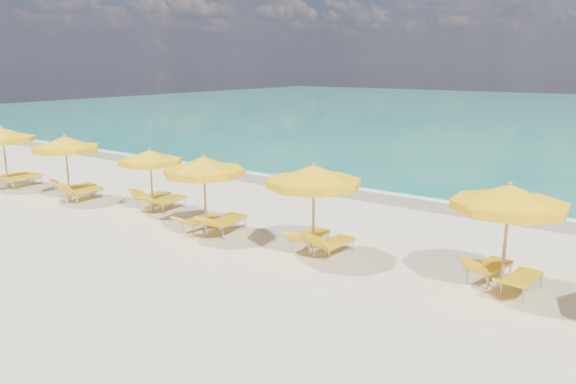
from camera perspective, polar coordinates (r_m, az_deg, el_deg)
The scene contains 23 objects.
ground_plane at distance 16.78m, azimuth -3.03°, elevation -4.94°, with size 120.00×120.00×0.00m, color beige.
ocean at distance 61.41m, azimuth 26.70°, elevation 6.88°, with size 120.00×80.00×0.30m, color #14715C.
wet_sand_band at distance 22.78m, azimuth 8.77°, elevation -0.22°, with size 120.00×2.60×0.01m, color tan.
foam_line at distance 23.48m, azimuth 9.68°, elevation 0.14°, with size 120.00×1.20×0.03m, color white.
whitecap_near at distance 33.88m, azimuth 7.28°, elevation 4.19°, with size 14.00×0.36×0.05m, color white.
umbrella_0 at distance 26.29m, azimuth -27.01°, elevation 5.16°, with size 3.35×3.35×2.59m.
umbrella_1 at distance 22.77m, azimuth -21.70°, elevation 4.51°, with size 3.04×3.04×2.53m.
umbrella_2 at distance 20.20m, azimuth -13.83°, elevation 3.40°, with size 2.66×2.66×2.25m.
umbrella_3 at distance 16.95m, azimuth -8.54°, elevation 2.56°, with size 2.90×2.90×2.50m.
umbrella_4 at distance 14.85m, azimuth 2.64°, elevation 1.55°, with size 2.64×2.64×2.61m.
umbrella_5 at distance 13.42m, azimuth 21.55°, elevation -0.60°, with size 3.27×3.27×2.61m.
lounger_0_left at distance 27.22m, azimuth -26.21°, elevation 1.23°, with size 0.72×1.79×0.85m.
lounger_0_right at distance 26.29m, azimuth -25.37°, elevation 0.97°, with size 0.79×2.08×0.77m.
lounger_1_left at distance 23.73m, azimuth -20.70°, elevation 0.15°, with size 0.69×1.72×0.84m.
lounger_1_right at distance 22.79m, azimuth -20.06°, elevation -0.29°, with size 0.81×1.80×0.87m.
lounger_2_left at distance 21.20m, azimuth -13.54°, elevation -0.83°, with size 0.91×1.80×0.85m.
lounger_2_right at distance 20.52m, azimuth -12.10°, elevation -1.22°, with size 0.80×1.88×0.72m.
lounger_3_left at distance 17.96m, azimuth -8.99°, elevation -3.21°, with size 0.55×1.64×0.64m.
lounger_3_right at distance 17.48m, azimuth -6.36°, elevation -3.43°, with size 0.95×2.08×0.81m.
lounger_4_left at distance 16.03m, azimuth 2.21°, elevation -4.97°, with size 0.75×1.85×0.76m.
lounger_4_right at distance 15.53m, azimuth 4.61°, elevation -5.64°, with size 0.70×1.69×0.80m.
lounger_5_left at distance 14.56m, azimuth 19.68°, elevation -7.67°, with size 0.87×1.76×0.84m.
lounger_5_right at distance 14.08m, azimuth 22.58°, elevation -8.68°, with size 0.73×1.82×0.64m.
Camera 1 is at (10.10, -12.35, 5.19)m, focal length 35.00 mm.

